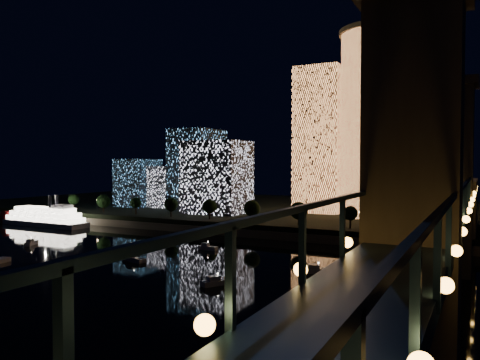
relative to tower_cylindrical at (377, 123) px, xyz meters
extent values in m
plane|color=black|center=(-30.61, -131.95, -46.50)|extent=(520.00, 520.00, 0.00)
cube|color=black|center=(-30.61, 28.05, -44.00)|extent=(420.00, 160.00, 5.00)
cube|color=#6B5E4C|center=(-30.61, -49.95, -45.00)|extent=(420.00, 6.00, 3.00)
cylinder|color=#FF9951|center=(0.00, 0.00, -1.13)|extent=(32.00, 32.00, 80.75)
cylinder|color=#6B5E4C|center=(0.00, 0.00, 40.25)|extent=(34.00, 34.00, 2.00)
cube|color=#FF9951|center=(-28.60, 7.99, -6.52)|extent=(21.98, 21.98, 69.95)
cube|color=silver|center=(-71.07, -19.68, -24.30)|extent=(27.94, 23.64, 34.39)
cube|color=#509ADB|center=(-89.92, -7.90, -20.86)|extent=(20.64, 26.84, 41.29)
cube|color=silver|center=(-106.92, -4.68, -30.45)|extent=(22.09, 20.09, 22.09)
cube|color=#509ADB|center=(-128.37, -9.15, -28.42)|extent=(18.69, 20.55, 26.16)
cube|color=navy|center=(34.39, -131.95, -28.50)|extent=(10.00, 260.00, 2.00)
cube|color=#6B5E4C|center=(34.39, -81.95, -22.50)|extent=(11.00, 9.00, 48.00)
cube|color=#6B5E4C|center=(34.39, -151.95, -22.50)|extent=(11.00, 9.00, 48.00)
cube|color=#6B5E4C|center=(34.39, -81.95, 2.50)|extent=(13.00, 11.00, 2.00)
cube|color=navy|center=(29.39, -131.95, -21.50)|extent=(0.50, 150.00, 0.50)
cube|color=navy|center=(39.39, -131.95, -21.50)|extent=(0.50, 150.00, 0.50)
cube|color=#6B5E4C|center=(34.39, -31.95, -35.00)|extent=(12.00, 40.00, 23.00)
cube|color=navy|center=(29.39, -191.95, -25.00)|extent=(0.50, 0.50, 7.00)
cube|color=navy|center=(29.39, -167.95, -25.00)|extent=(0.50, 0.50, 7.00)
cube|color=navy|center=(29.39, -143.95, -25.00)|extent=(0.50, 0.50, 7.00)
cube|color=navy|center=(29.39, -119.95, -25.00)|extent=(0.50, 0.50, 7.00)
cube|color=navy|center=(29.39, -95.95, -25.00)|extent=(0.50, 0.50, 7.00)
cube|color=navy|center=(29.39, -71.95, -25.00)|extent=(0.50, 0.50, 7.00)
sphere|color=orange|center=(28.89, -176.95, -26.70)|extent=(1.20, 1.20, 1.20)
sphere|color=orange|center=(28.89, -131.95, -26.70)|extent=(1.20, 1.20, 1.20)
sphere|color=orange|center=(28.89, -86.95, -26.70)|extent=(1.20, 1.20, 1.20)
sphere|color=orange|center=(28.89, -41.95, -26.70)|extent=(1.20, 1.20, 1.20)
cube|color=silver|center=(-136.30, -65.03, -45.36)|extent=(45.67, 10.66, 2.28)
cube|color=white|center=(-136.30, -65.03, -43.17)|extent=(41.87, 9.69, 2.09)
cube|color=white|center=(-136.30, -65.03, -41.08)|extent=(38.06, 8.72, 2.09)
cube|color=white|center=(-136.30, -65.03, -38.99)|extent=(32.35, 7.75, 2.09)
cube|color=silver|center=(-124.90, -65.08, -37.18)|extent=(7.63, 5.74, 1.71)
cylinder|color=black|center=(-130.61, -66.95, -35.09)|extent=(1.33, 1.33, 5.70)
cylinder|color=black|center=(-130.59, -63.15, -35.09)|extent=(1.33, 1.33, 5.70)
cylinder|color=maroon|center=(-159.12, -64.92, -43.65)|extent=(6.69, 8.58, 6.65)
cube|color=silver|center=(10.59, -135.44, -45.90)|extent=(9.17, 2.98, 1.20)
cube|color=silver|center=(9.21, -135.45, -44.80)|extent=(3.22, 2.40, 1.00)
sphere|color=white|center=(10.59, -135.44, -43.90)|extent=(0.36, 0.36, 0.36)
cube|color=silver|center=(-47.95, -107.40, -45.90)|extent=(8.35, 4.17, 1.20)
cube|color=silver|center=(-49.12, -107.15, -44.80)|extent=(3.17, 2.62, 1.00)
sphere|color=white|center=(-47.95, -107.40, -43.90)|extent=(0.36, 0.36, 0.36)
cube|color=silver|center=(-98.50, -102.32, -45.90)|extent=(4.80, 6.91, 1.20)
cube|color=silver|center=(-98.06, -103.22, -44.80)|extent=(2.56, 2.84, 1.00)
sphere|color=white|center=(-98.50, -102.32, -43.90)|extent=(0.36, 0.36, 0.36)
cube|color=silver|center=(-13.02, -118.70, -45.90)|extent=(6.43, 8.44, 1.20)
cube|color=silver|center=(-13.64, -119.77, -44.80)|extent=(3.30, 3.57, 1.00)
sphere|color=white|center=(-13.02, -118.70, -43.90)|extent=(0.36, 0.36, 0.36)
cube|color=silver|center=(-27.84, -85.93, -45.90)|extent=(5.34, 8.28, 1.20)
cube|color=silver|center=(-28.29, -84.83, -44.80)|extent=(2.95, 3.34, 1.00)
sphere|color=white|center=(-27.84, -85.93, -43.90)|extent=(0.36, 0.36, 0.36)
cube|color=silver|center=(4.32, -96.26, -45.90)|extent=(9.26, 6.15, 1.20)
cube|color=silver|center=(3.10, -96.79, -44.80)|extent=(3.77, 3.36, 1.00)
sphere|color=white|center=(4.32, -96.26, -43.90)|extent=(0.36, 0.36, 0.36)
cube|color=silver|center=(-38.44, -81.64, -45.90)|extent=(6.76, 2.33, 1.20)
cube|color=silver|center=(-39.44, -81.61, -44.80)|extent=(2.39, 1.81, 1.00)
sphere|color=white|center=(-38.44, -81.64, -43.90)|extent=(0.36, 0.36, 0.36)
cube|color=silver|center=(14.68, -76.30, -45.90)|extent=(8.50, 7.50, 1.20)
cube|color=silver|center=(13.66, -75.50, -44.80)|extent=(3.76, 3.63, 1.00)
sphere|color=white|center=(14.68, -76.30, -43.90)|extent=(0.36, 0.36, 0.36)
cylinder|color=black|center=(-140.61, -43.95, -39.50)|extent=(0.70, 0.70, 4.00)
sphere|color=black|center=(-140.61, -43.95, -36.00)|extent=(5.49, 5.49, 5.49)
cylinder|color=black|center=(-120.61, -43.95, -39.50)|extent=(0.70, 0.70, 4.00)
sphere|color=black|center=(-120.61, -43.95, -36.00)|extent=(6.64, 6.64, 6.64)
cylinder|color=black|center=(-100.61, -43.95, -39.50)|extent=(0.70, 0.70, 4.00)
sphere|color=black|center=(-100.61, -43.95, -36.00)|extent=(5.20, 5.20, 5.20)
cylinder|color=black|center=(-80.61, -43.95, -39.50)|extent=(0.70, 0.70, 4.00)
sphere|color=black|center=(-80.61, -43.95, -36.00)|extent=(6.23, 6.23, 6.23)
cylinder|color=black|center=(-60.61, -43.95, -39.50)|extent=(0.70, 0.70, 4.00)
sphere|color=black|center=(-60.61, -43.95, -36.00)|extent=(6.12, 6.12, 6.12)
cylinder|color=black|center=(-40.61, -43.95, -39.50)|extent=(0.70, 0.70, 4.00)
sphere|color=black|center=(-40.61, -43.95, -36.00)|extent=(6.63, 6.63, 6.63)
cylinder|color=black|center=(-20.61, -43.95, -39.50)|extent=(0.70, 0.70, 4.00)
sphere|color=black|center=(-20.61, -43.95, -36.00)|extent=(6.84, 6.84, 6.84)
cylinder|color=black|center=(-0.61, -43.95, -39.50)|extent=(0.70, 0.70, 4.00)
sphere|color=black|center=(-0.61, -43.95, -36.00)|extent=(5.34, 5.34, 5.34)
cylinder|color=black|center=(19.39, -43.95, -39.50)|extent=(0.70, 0.70, 4.00)
sphere|color=black|center=(19.39, -43.95, -36.00)|extent=(6.34, 6.34, 6.34)
cylinder|color=black|center=(-130.61, -37.95, -39.00)|extent=(0.24, 0.24, 5.00)
sphere|color=#FFCC7F|center=(-130.61, -37.95, -36.20)|extent=(0.70, 0.70, 0.70)
cylinder|color=black|center=(-108.61, -37.95, -39.00)|extent=(0.24, 0.24, 5.00)
sphere|color=#FFCC7F|center=(-108.61, -37.95, -36.20)|extent=(0.70, 0.70, 0.70)
cylinder|color=black|center=(-86.61, -37.95, -39.00)|extent=(0.24, 0.24, 5.00)
sphere|color=#FFCC7F|center=(-86.61, -37.95, -36.20)|extent=(0.70, 0.70, 0.70)
cylinder|color=black|center=(-64.61, -37.95, -39.00)|extent=(0.24, 0.24, 5.00)
sphere|color=#FFCC7F|center=(-64.61, -37.95, -36.20)|extent=(0.70, 0.70, 0.70)
cylinder|color=black|center=(-42.61, -37.95, -39.00)|extent=(0.24, 0.24, 5.00)
sphere|color=#FFCC7F|center=(-42.61, -37.95, -36.20)|extent=(0.70, 0.70, 0.70)
cylinder|color=black|center=(-20.61, -37.95, -39.00)|extent=(0.24, 0.24, 5.00)
sphere|color=#FFCC7F|center=(-20.61, -37.95, -36.20)|extent=(0.70, 0.70, 0.70)
cylinder|color=black|center=(1.39, -37.95, -39.00)|extent=(0.24, 0.24, 5.00)
sphere|color=#FFCC7F|center=(1.39, -37.95, -36.20)|extent=(0.70, 0.70, 0.70)
camera|label=1|loc=(42.14, -213.24, -17.96)|focal=35.00mm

